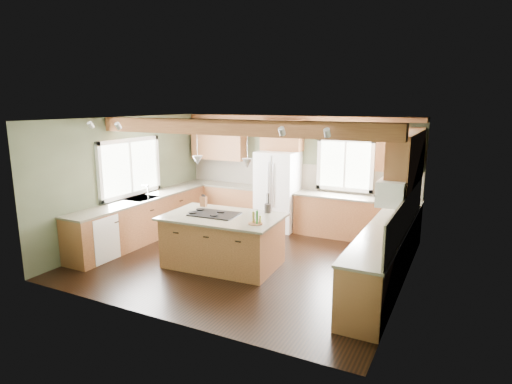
% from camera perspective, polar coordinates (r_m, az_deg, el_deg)
% --- Properties ---
extents(floor, '(5.60, 5.60, 0.00)m').
position_cam_1_polar(floor, '(8.10, -1.38, -8.99)').
color(floor, black).
rests_on(floor, ground).
extents(ceiling, '(5.60, 5.60, 0.00)m').
position_cam_1_polar(ceiling, '(7.58, -1.48, 9.72)').
color(ceiling, silver).
rests_on(ceiling, wall_back).
extents(wall_back, '(5.60, 0.00, 5.60)m').
position_cam_1_polar(wall_back, '(9.97, 5.40, 2.67)').
color(wall_back, '#3F4632').
rests_on(wall_back, ground).
extents(wall_left, '(0.00, 5.00, 5.00)m').
position_cam_1_polar(wall_left, '(9.37, -16.70, 1.63)').
color(wall_left, '#3F4632').
rests_on(wall_left, ground).
extents(wall_right, '(0.00, 5.00, 5.00)m').
position_cam_1_polar(wall_right, '(6.89, 19.54, -2.11)').
color(wall_right, '#3F4632').
rests_on(wall_right, ground).
extents(ceiling_beam, '(5.55, 0.26, 0.26)m').
position_cam_1_polar(ceiling_beam, '(7.23, -3.02, 8.57)').
color(ceiling_beam, '#542918').
rests_on(ceiling_beam, ceiling).
extents(soffit_trim, '(5.55, 0.20, 0.10)m').
position_cam_1_polar(soffit_trim, '(9.76, 5.32, 9.79)').
color(soffit_trim, '#542918').
rests_on(soffit_trim, ceiling).
extents(backsplash_back, '(5.58, 0.03, 0.58)m').
position_cam_1_polar(backsplash_back, '(9.97, 5.36, 2.15)').
color(backsplash_back, brown).
rests_on(backsplash_back, wall_back).
extents(backsplash_right, '(0.03, 3.70, 0.58)m').
position_cam_1_polar(backsplash_right, '(6.97, 19.42, -2.72)').
color(backsplash_right, brown).
rests_on(backsplash_right, wall_right).
extents(base_cab_back_left, '(2.02, 0.60, 0.88)m').
position_cam_1_polar(base_cab_back_left, '(10.65, -4.28, -1.43)').
color(base_cab_back_left, brown).
rests_on(base_cab_back_left, floor).
extents(counter_back_left, '(2.06, 0.64, 0.04)m').
position_cam_1_polar(counter_back_left, '(10.56, -4.32, 1.00)').
color(counter_back_left, '#494235').
rests_on(counter_back_left, base_cab_back_left).
extents(base_cab_back_right, '(2.62, 0.60, 0.88)m').
position_cam_1_polar(base_cab_back_right, '(9.43, 13.08, -3.47)').
color(base_cab_back_right, brown).
rests_on(base_cab_back_right, floor).
extents(counter_back_right, '(2.66, 0.64, 0.04)m').
position_cam_1_polar(counter_back_right, '(9.32, 13.21, -0.74)').
color(counter_back_right, '#494235').
rests_on(counter_back_right, base_cab_back_right).
extents(base_cab_left, '(0.60, 3.70, 0.88)m').
position_cam_1_polar(base_cab_left, '(9.39, -14.84, -3.63)').
color(base_cab_left, brown).
rests_on(base_cab_left, floor).
extents(counter_left, '(0.64, 3.74, 0.04)m').
position_cam_1_polar(counter_left, '(9.28, -14.99, -0.89)').
color(counter_left, '#494235').
rests_on(counter_left, base_cab_left).
extents(base_cab_right, '(0.60, 3.70, 0.88)m').
position_cam_1_polar(base_cab_right, '(7.23, 16.74, -8.42)').
color(base_cab_right, brown).
rests_on(base_cab_right, floor).
extents(counter_right, '(0.64, 3.74, 0.04)m').
position_cam_1_polar(counter_right, '(7.09, 16.96, -4.92)').
color(counter_right, '#494235').
rests_on(counter_right, base_cab_right).
extents(upper_cab_back_left, '(1.40, 0.35, 0.90)m').
position_cam_1_polar(upper_cab_back_left, '(10.62, -4.99, 6.77)').
color(upper_cab_back_left, brown).
rests_on(upper_cab_back_left, wall_back).
extents(upper_cab_over_fridge, '(0.96, 0.35, 0.70)m').
position_cam_1_polar(upper_cab_over_fridge, '(9.82, 3.48, 7.56)').
color(upper_cab_over_fridge, brown).
rests_on(upper_cab_over_fridge, wall_back).
extents(upper_cab_right, '(0.35, 2.20, 0.90)m').
position_cam_1_polar(upper_cab_right, '(7.68, 19.48, 4.21)').
color(upper_cab_right, brown).
rests_on(upper_cab_right, wall_right).
extents(upper_cab_back_corner, '(0.90, 0.35, 0.90)m').
position_cam_1_polar(upper_cab_back_corner, '(9.13, 18.67, 5.37)').
color(upper_cab_back_corner, brown).
rests_on(upper_cab_back_corner, wall_back).
extents(window_left, '(0.04, 1.60, 1.05)m').
position_cam_1_polar(window_left, '(9.35, -16.49, 3.18)').
color(window_left, white).
rests_on(window_left, wall_left).
extents(window_back, '(1.10, 0.04, 1.00)m').
position_cam_1_polar(window_back, '(9.56, 11.82, 3.59)').
color(window_back, white).
rests_on(window_back, wall_back).
extents(sink, '(0.50, 0.65, 0.03)m').
position_cam_1_polar(sink, '(9.28, -14.99, -0.86)').
color(sink, '#262628').
rests_on(sink, counter_left).
extents(faucet, '(0.02, 0.02, 0.28)m').
position_cam_1_polar(faucet, '(9.13, -14.20, -0.09)').
color(faucet, '#B2B2B7').
rests_on(faucet, sink).
extents(dishwasher, '(0.60, 0.60, 0.84)m').
position_cam_1_polar(dishwasher, '(8.51, -20.61, -5.69)').
color(dishwasher, white).
rests_on(dishwasher, floor).
extents(oven, '(0.60, 0.72, 0.84)m').
position_cam_1_polar(oven, '(6.04, 14.35, -12.47)').
color(oven, white).
rests_on(oven, floor).
extents(microwave, '(0.40, 0.70, 0.38)m').
position_cam_1_polar(microwave, '(6.82, 17.80, 0.02)').
color(microwave, white).
rests_on(microwave, wall_right).
extents(pendant_left, '(0.18, 0.18, 0.16)m').
position_cam_1_polar(pendant_left, '(7.64, -7.80, 4.21)').
color(pendant_left, '#B2B2B7').
rests_on(pendant_left, ceiling).
extents(pendant_right, '(0.18, 0.18, 0.16)m').
position_cam_1_polar(pendant_right, '(7.19, -1.17, 3.84)').
color(pendant_right, '#B2B2B7').
rests_on(pendant_right, ceiling).
extents(refrigerator, '(0.90, 0.74, 1.80)m').
position_cam_1_polar(refrigerator, '(9.81, 2.91, 0.18)').
color(refrigerator, white).
rests_on(refrigerator, floor).
extents(island, '(2.00, 1.30, 0.88)m').
position_cam_1_polar(island, '(7.73, -4.41, -6.59)').
color(island, brown).
rests_on(island, floor).
extents(island_top, '(2.14, 1.43, 0.04)m').
position_cam_1_polar(island_top, '(7.60, -4.46, -3.30)').
color(island_top, '#494235').
rests_on(island_top, island).
extents(cooktop, '(0.87, 0.61, 0.02)m').
position_cam_1_polar(cooktop, '(7.67, -5.53, -2.95)').
color(cooktop, black).
rests_on(cooktop, island_top).
extents(knife_block, '(0.12, 0.09, 0.19)m').
position_cam_1_polar(knife_block, '(8.28, -7.02, -1.27)').
color(knife_block, '#5A321B').
rests_on(knife_block, island_top).
extents(utensil_crock, '(0.13, 0.13, 0.16)m').
position_cam_1_polar(utensil_crock, '(7.75, 1.57, -2.18)').
color(utensil_crock, '#39322E').
rests_on(utensil_crock, island_top).
extents(bottle_tray, '(0.29, 0.29, 0.23)m').
position_cam_1_polar(bottle_tray, '(7.03, -0.08, -3.39)').
color(bottle_tray, brown).
rests_on(bottle_tray, island_top).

